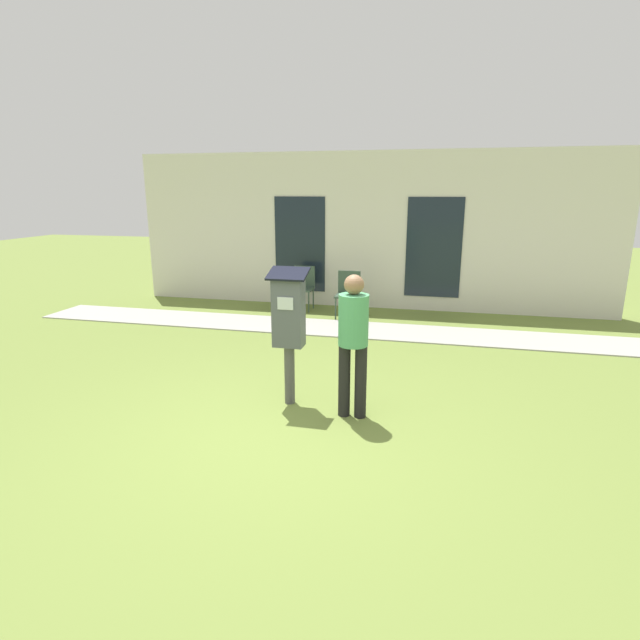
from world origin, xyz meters
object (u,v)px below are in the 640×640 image
Objects in this scene: parking_meter at (289,319)px; outdoor_chair_left at (303,284)px; person_standing at (353,335)px; outdoor_chair_middle at (348,290)px.

parking_meter reaches higher than outdoor_chair_left.
parking_meter is 1.01× the size of person_standing.
person_standing is 5.22m from outdoor_chair_left.
outdoor_chair_left and outdoor_chair_middle have the same top height.
outdoor_chair_middle is at bearing 69.43° from person_standing.
parking_meter is 1.77× the size of outdoor_chair_middle.
parking_meter is at bearing -74.70° from outdoor_chair_middle.
parking_meter is at bearing 135.24° from person_standing.
person_standing is 1.76× the size of outdoor_chair_middle.
parking_meter is 1.77× the size of outdoor_chair_left.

